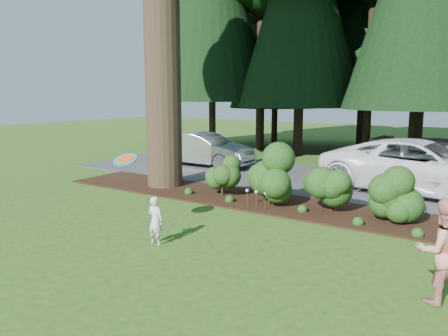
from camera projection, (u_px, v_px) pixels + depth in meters
name	position (u px, v px, depth m)	size (l,w,h in m)	color
ground	(217.00, 233.00, 10.37)	(80.00, 80.00, 0.00)	#254E16
mulch_bed	(279.00, 204.00, 13.04)	(16.00, 2.50, 0.05)	black
driveway	(329.00, 181.00, 16.53)	(22.00, 6.00, 0.03)	#38383A
shrub_row	(302.00, 182.00, 12.39)	(6.53, 1.60, 1.61)	#123A12
lily_cluster	(256.00, 193.00, 12.42)	(0.69, 0.09, 0.57)	#123A12
car_silver_wagon	(205.00, 149.00, 19.86)	(1.59, 4.56, 1.50)	silver
car_white_suv	(421.00, 167.00, 14.30)	(2.94, 6.37, 1.77)	white
child	(155.00, 220.00, 9.53)	(0.39, 0.26, 1.08)	silver
adult	(442.00, 251.00, 6.80)	(0.83, 0.64, 1.70)	red
frisbee	(125.00, 160.00, 9.94)	(0.57, 0.52, 0.28)	teal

